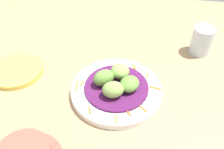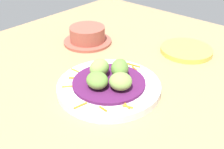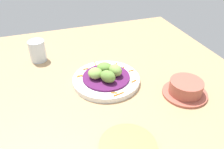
{
  "view_description": "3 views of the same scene",
  "coord_description": "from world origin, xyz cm",
  "px_view_note": "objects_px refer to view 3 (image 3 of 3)",
  "views": [
    {
      "loc": [
        -6.86,
        45.73,
        48.04
      ],
      "look_at": [
        -0.49,
        1.86,
        6.57
      ],
      "focal_mm": 37.68,
      "sensor_mm": 36.0,
      "label": 1
    },
    {
      "loc": [
        -41.78,
        -32.27,
        38.85
      ],
      "look_at": [
        -1.79,
        2.94,
        6.55
      ],
      "focal_mm": 45.12,
      "sensor_mm": 36.0,
      "label": 2
    },
    {
      "loc": [
        62.6,
        -16.37,
        50.43
      ],
      "look_at": [
        -0.16,
        5.34,
        5.97
      ],
      "focal_mm": 37.29,
      "sensor_mm": 36.0,
      "label": 3
    }
  ],
  "objects_px": {
    "main_plate": "(106,80)",
    "guac_scoop_left": "(108,77)",
    "guac_scoop_back": "(97,73)",
    "guac_scoop_right": "(104,67)",
    "terracotta_bowl": "(186,89)",
    "water_glass": "(38,51)",
    "side_plate_small": "(127,147)",
    "guac_scoop_center": "(115,70)"
  },
  "relations": [
    {
      "from": "guac_scoop_center",
      "to": "terracotta_bowl",
      "type": "relative_size",
      "value": 0.36
    },
    {
      "from": "guac_scoop_back",
      "to": "terracotta_bowl",
      "type": "relative_size",
      "value": 0.34
    },
    {
      "from": "guac_scoop_left",
      "to": "terracotta_bowl",
      "type": "bearing_deg",
      "value": 62.63
    },
    {
      "from": "guac_scoop_center",
      "to": "guac_scoop_left",
      "type": "bearing_deg",
      "value": -52.32
    },
    {
      "from": "side_plate_small",
      "to": "terracotta_bowl",
      "type": "height_order",
      "value": "terracotta_bowl"
    },
    {
      "from": "water_glass",
      "to": "guac_scoop_center",
      "type": "bearing_deg",
      "value": 45.61
    },
    {
      "from": "main_plate",
      "to": "guac_scoop_back",
      "type": "bearing_deg",
      "value": -97.32
    },
    {
      "from": "main_plate",
      "to": "water_glass",
      "type": "relative_size",
      "value": 2.75
    },
    {
      "from": "guac_scoop_back",
      "to": "water_glass",
      "type": "height_order",
      "value": "water_glass"
    },
    {
      "from": "main_plate",
      "to": "guac_scoop_left",
      "type": "height_order",
      "value": "guac_scoop_left"
    },
    {
      "from": "side_plate_small",
      "to": "water_glass",
      "type": "bearing_deg",
      "value": -161.99
    },
    {
      "from": "side_plate_small",
      "to": "water_glass",
      "type": "distance_m",
      "value": 0.56
    },
    {
      "from": "terracotta_bowl",
      "to": "water_glass",
      "type": "distance_m",
      "value": 0.59
    },
    {
      "from": "side_plate_small",
      "to": "guac_scoop_back",
      "type": "bearing_deg",
      "value": 178.47
    },
    {
      "from": "guac_scoop_right",
      "to": "guac_scoop_back",
      "type": "height_order",
      "value": "guac_scoop_back"
    },
    {
      "from": "main_plate",
      "to": "guac_scoop_left",
      "type": "relative_size",
      "value": 4.25
    },
    {
      "from": "guac_scoop_back",
      "to": "water_glass",
      "type": "bearing_deg",
      "value": -142.21
    },
    {
      "from": "guac_scoop_back",
      "to": "guac_scoop_right",
      "type": "bearing_deg",
      "value": 127.68
    },
    {
      "from": "guac_scoop_right",
      "to": "side_plate_small",
      "type": "distance_m",
      "value": 0.33
    },
    {
      "from": "main_plate",
      "to": "guac_scoop_center",
      "type": "distance_m",
      "value": 0.05
    },
    {
      "from": "guac_scoop_right",
      "to": "water_glass",
      "type": "xyz_separation_m",
      "value": [
        -0.2,
        -0.22,
        0.0
      ]
    },
    {
      "from": "guac_scoop_left",
      "to": "water_glass",
      "type": "bearing_deg",
      "value": -142.23
    },
    {
      "from": "terracotta_bowl",
      "to": "water_glass",
      "type": "bearing_deg",
      "value": -131.58
    },
    {
      "from": "terracotta_bowl",
      "to": "water_glass",
      "type": "xyz_separation_m",
      "value": [
        -0.39,
        -0.44,
        0.02
      ]
    },
    {
      "from": "guac_scoop_right",
      "to": "guac_scoop_left",
      "type": "bearing_deg",
      "value": -7.32
    },
    {
      "from": "guac_scoop_left",
      "to": "guac_scoop_back",
      "type": "bearing_deg",
      "value": -142.32
    },
    {
      "from": "guac_scoop_left",
      "to": "guac_scoop_center",
      "type": "distance_m",
      "value": 0.05
    },
    {
      "from": "water_glass",
      "to": "side_plate_small",
      "type": "bearing_deg",
      "value": 18.01
    },
    {
      "from": "guac_scoop_center",
      "to": "guac_scoop_back",
      "type": "bearing_deg",
      "value": -97.32
    },
    {
      "from": "guac_scoop_back",
      "to": "side_plate_small",
      "type": "xyz_separation_m",
      "value": [
        0.3,
        -0.01,
        -0.04
      ]
    },
    {
      "from": "guac_scoop_center",
      "to": "guac_scoop_right",
      "type": "distance_m",
      "value": 0.05
    },
    {
      "from": "terracotta_bowl",
      "to": "side_plate_small",
      "type": "bearing_deg",
      "value": -61.72
    },
    {
      "from": "terracotta_bowl",
      "to": "guac_scoop_back",
      "type": "bearing_deg",
      "value": -121.15
    },
    {
      "from": "main_plate",
      "to": "water_glass",
      "type": "height_order",
      "value": "water_glass"
    },
    {
      "from": "water_glass",
      "to": "guac_scoop_back",
      "type": "bearing_deg",
      "value": 37.79
    },
    {
      "from": "guac_scoop_center",
      "to": "side_plate_small",
      "type": "relative_size",
      "value": 0.36
    },
    {
      "from": "guac_scoop_center",
      "to": "side_plate_small",
      "type": "height_order",
      "value": "guac_scoop_center"
    },
    {
      "from": "main_plate",
      "to": "terracotta_bowl",
      "type": "bearing_deg",
      "value": 56.0
    },
    {
      "from": "guac_scoop_left",
      "to": "side_plate_small",
      "type": "bearing_deg",
      "value": -8.0
    },
    {
      "from": "guac_scoop_back",
      "to": "terracotta_bowl",
      "type": "distance_m",
      "value": 0.3
    },
    {
      "from": "main_plate",
      "to": "guac_scoop_center",
      "type": "xyz_separation_m",
      "value": [
        0.0,
        0.03,
        0.04
      ]
    },
    {
      "from": "guac_scoop_left",
      "to": "guac_scoop_right",
      "type": "bearing_deg",
      "value": 172.68
    }
  ]
}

